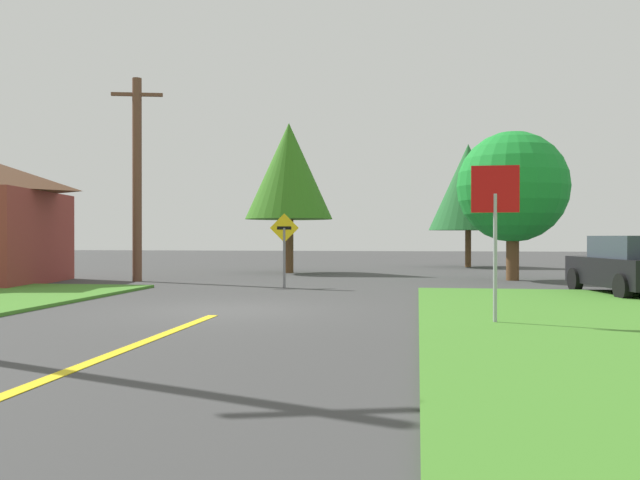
% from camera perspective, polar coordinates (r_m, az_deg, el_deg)
% --- Properties ---
extents(ground_plane, '(120.00, 120.00, 0.00)m').
position_cam_1_polar(ground_plane, '(14.72, -7.91, -5.94)').
color(ground_plane, '#3E3E3E').
extents(stop_sign, '(0.84, 0.07, 2.86)m').
position_cam_1_polar(stop_sign, '(12.30, 14.67, 2.37)').
color(stop_sign, '#9EA0A8').
rests_on(stop_sign, ground).
extents(car_on_crossroad, '(2.65, 4.53, 1.62)m').
position_cam_1_polar(car_on_crossroad, '(19.92, 25.02, -2.01)').
color(car_on_crossroad, black).
rests_on(car_on_crossroad, ground).
extents(utility_pole_mid, '(1.78, 0.55, 7.24)m').
position_cam_1_polar(utility_pole_mid, '(24.85, -15.29, 5.18)').
color(utility_pole_mid, brown).
rests_on(utility_pole_mid, ground).
extents(direction_sign, '(0.91, 0.08, 2.32)m').
position_cam_1_polar(direction_sign, '(20.84, -3.05, -0.15)').
color(direction_sign, slate).
rests_on(direction_sign, ground).
extents(oak_tree_left, '(3.85, 3.85, 6.60)m').
position_cam_1_polar(oak_tree_left, '(29.63, -2.67, 5.84)').
color(oak_tree_left, brown).
rests_on(oak_tree_left, ground).
extents(pine_tree_center, '(4.03, 4.03, 5.43)m').
position_cam_1_polar(pine_tree_center, '(25.47, 16.06, 4.35)').
color(pine_tree_center, brown).
rests_on(pine_tree_center, ground).
extents(oak_tree_right, '(4.10, 4.10, 6.45)m').
position_cam_1_polar(oak_tree_right, '(36.02, 12.49, 4.40)').
color(oak_tree_right, brown).
rests_on(oak_tree_right, ground).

